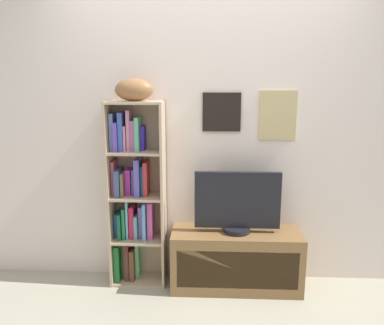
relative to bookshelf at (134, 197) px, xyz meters
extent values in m
cube|color=beige|center=(0.61, 0.13, 0.55)|extent=(4.80, 0.06, 2.59)
cube|color=black|center=(0.72, 0.09, 0.70)|extent=(0.31, 0.02, 0.31)
cube|color=beige|center=(0.72, 0.09, 0.70)|extent=(0.26, 0.01, 0.26)
cube|color=tan|center=(1.17, 0.09, 0.67)|extent=(0.30, 0.02, 0.40)
cube|color=tan|center=(1.17, 0.09, 0.67)|extent=(0.25, 0.01, 0.35)
cube|color=tan|center=(-0.18, -0.03, 0.02)|extent=(0.02, 0.26, 1.53)
cube|color=tan|center=(0.25, -0.03, 0.02)|extent=(0.02, 0.26, 1.53)
cube|color=tan|center=(0.04, 0.10, 0.02)|extent=(0.45, 0.01, 1.53)
cube|color=tan|center=(0.04, -0.03, -0.74)|extent=(0.41, 0.25, 0.02)
cube|color=tan|center=(0.04, -0.03, -0.36)|extent=(0.41, 0.25, 0.02)
cube|color=tan|center=(0.04, -0.03, 0.01)|extent=(0.41, 0.25, 0.02)
cube|color=tan|center=(0.04, -0.03, 0.39)|extent=(0.41, 0.25, 0.02)
cube|color=tan|center=(0.04, -0.03, 0.78)|extent=(0.41, 0.25, 0.02)
cube|color=#1A612A|center=(-0.14, -0.01, -0.57)|extent=(0.04, 0.21, 0.32)
cube|color=#2E511A|center=(-0.10, 0.02, -0.57)|extent=(0.03, 0.15, 0.31)
cube|color=#4E2623|center=(-0.07, 0.00, -0.57)|extent=(0.04, 0.18, 0.32)
cube|color=brown|center=(-0.02, 0.00, -0.59)|extent=(0.04, 0.19, 0.27)
cube|color=#5DB479|center=(0.02, 0.02, -0.57)|extent=(0.03, 0.13, 0.31)
cube|color=blue|center=(-0.15, 0.02, -0.25)|extent=(0.04, 0.13, 0.20)
cube|color=#185532|center=(-0.11, -0.01, -0.24)|extent=(0.02, 0.20, 0.22)
cube|color=#207C4E|center=(-0.08, 0.00, -0.22)|extent=(0.03, 0.18, 0.26)
cube|color=#6FA0B9|center=(-0.05, 0.01, -0.19)|extent=(0.02, 0.17, 0.33)
cube|color=#B62044|center=(-0.02, 0.01, -0.21)|extent=(0.04, 0.17, 0.28)
cube|color=#569291|center=(0.02, 0.00, -0.25)|extent=(0.03, 0.18, 0.20)
cube|color=#7A62AF|center=(0.06, 0.02, -0.22)|extent=(0.04, 0.15, 0.27)
cube|color=#5697C2|center=(0.10, -0.01, -0.19)|extent=(0.02, 0.21, 0.32)
cube|color=#CB56A4|center=(0.14, 0.01, -0.20)|extent=(0.04, 0.17, 0.31)
cube|color=#A04B5B|center=(-0.15, 0.01, 0.16)|extent=(0.03, 0.17, 0.29)
cube|color=#3B4F7C|center=(-0.11, -0.01, 0.13)|extent=(0.04, 0.21, 0.22)
cube|color=brown|center=(-0.08, -0.01, 0.12)|extent=(0.02, 0.20, 0.20)
cube|color=#AF319E|center=(-0.04, 0.02, 0.13)|extent=(0.04, 0.14, 0.21)
cube|color=#554D89|center=(0.00, 0.02, 0.13)|extent=(0.03, 0.14, 0.21)
cube|color=#544FA4|center=(0.05, -0.01, 0.18)|extent=(0.04, 0.20, 0.31)
cube|color=#1D6486|center=(0.08, 0.01, 0.15)|extent=(0.02, 0.16, 0.25)
cube|color=#AA2E32|center=(0.11, 0.00, 0.16)|extent=(0.03, 0.18, 0.28)
cube|color=#6B81BA|center=(-0.15, 0.01, 0.54)|extent=(0.03, 0.17, 0.30)
cube|color=#5D44B6|center=(-0.11, -0.01, 0.51)|extent=(0.03, 0.20, 0.23)
cube|color=#3955A8|center=(-0.08, 0.00, 0.55)|extent=(0.04, 0.18, 0.31)
cube|color=#CA809A|center=(-0.05, 0.01, 0.49)|extent=(0.02, 0.17, 0.20)
cube|color=#C97894|center=(-0.02, 0.01, 0.56)|extent=(0.03, 0.16, 0.32)
cube|color=#A35993|center=(0.02, 0.00, 0.52)|extent=(0.03, 0.17, 0.24)
cube|color=#54A278|center=(0.06, -0.01, 0.53)|extent=(0.03, 0.20, 0.27)
cube|color=#3423B5|center=(0.09, 0.02, 0.49)|extent=(0.03, 0.13, 0.19)
ellipsoid|color=brown|center=(0.04, -0.03, 0.88)|extent=(0.30, 0.18, 0.18)
cube|color=brown|center=(0.85, -0.09, -0.50)|extent=(1.06, 0.38, 0.49)
cube|color=brown|center=(0.85, -0.27, -0.50)|extent=(0.95, 0.01, 0.31)
cylinder|color=black|center=(0.85, -0.09, -0.24)|extent=(0.22, 0.22, 0.04)
cube|color=black|center=(0.85, -0.09, 0.01)|extent=(0.68, 0.04, 0.46)
cube|color=white|center=(0.85, -0.10, 0.01)|extent=(0.64, 0.01, 0.42)
camera|label=1|loc=(0.63, -3.07, 0.97)|focal=36.41mm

